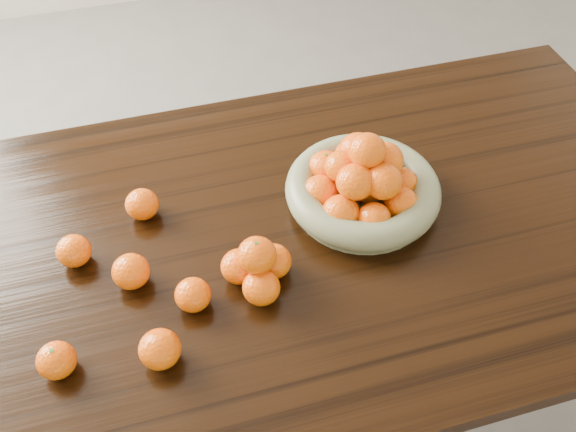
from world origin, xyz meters
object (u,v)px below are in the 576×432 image
object	(u,v)px
loose_orange_0	(57,360)
dining_table	(266,264)
fruit_bowl	(363,185)
orange_pyramid	(258,267)

from	to	relation	value
loose_orange_0	dining_table	bearing A→B (deg)	24.68
fruit_bowl	orange_pyramid	world-z (taller)	fruit_bowl
fruit_bowl	orange_pyramid	size ratio (longest dim) A/B	2.40
dining_table	orange_pyramid	xyz separation A→B (m)	(-0.04, -0.11, 0.14)
orange_pyramid	loose_orange_0	size ratio (longest dim) A/B	2.03
fruit_bowl	loose_orange_0	world-z (taller)	fruit_bowl
dining_table	fruit_bowl	xyz separation A→B (m)	(0.24, 0.05, 0.14)
fruit_bowl	loose_orange_0	xyz separation A→B (m)	(-0.68, -0.25, -0.02)
fruit_bowl	dining_table	bearing A→B (deg)	-168.80
dining_table	fruit_bowl	size ratio (longest dim) A/B	5.74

